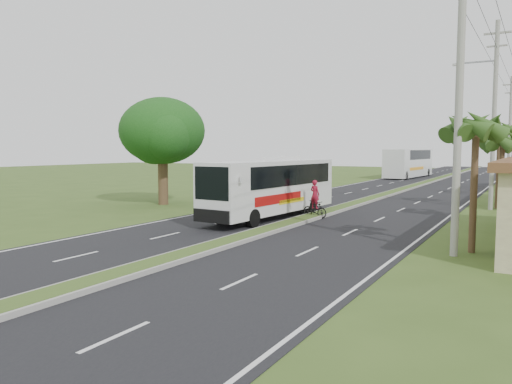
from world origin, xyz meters
The scene contains 15 objects.
ground centered at (0.00, 0.00, 0.00)m, with size 180.00×180.00×0.00m, color #38511D.
road_asphalt centered at (0.00, 20.00, 0.01)m, with size 14.00×160.00×0.02m, color black.
median_strip centered at (0.00, 20.00, 0.10)m, with size 1.20×160.00×0.18m.
lane_edge_left centered at (-6.70, 20.00, 0.00)m, with size 0.12×160.00×0.01m, color silver.
lane_edge_right centered at (6.70, 20.00, 0.00)m, with size 0.12×160.00×0.01m, color silver.
palm_verge_a centered at (9.00, 3.00, 4.74)m, with size 2.40×2.40×5.45m.
palm_verge_b centered at (9.40, 12.00, 4.36)m, with size 2.40×2.40×5.05m.
palm_verge_c centered at (8.80, 19.00, 5.12)m, with size 2.40×2.40×5.85m.
shade_tree centered at (-12.11, 10.02, 5.03)m, with size 6.30×6.00×7.54m.
utility_pole_a centered at (8.50, 2.00, 5.67)m, with size 1.60×0.28×11.00m.
utility_pole_b centered at (8.47, 18.00, 6.26)m, with size 3.20×0.28×12.00m.
utility_pole_c centered at (8.50, 38.00, 5.67)m, with size 1.60×0.28×11.00m.
coach_bus_main centered at (-2.03, 7.66, 1.94)m, with size 3.08×11.05×3.53m.
coach_bus_far centered at (-4.30, 52.21, 2.18)m, with size 3.81×13.39×3.85m.
motorcyclist centered at (0.09, 8.82, 0.78)m, with size 1.70×0.87×2.18m.
Camera 1 is at (11.08, -17.40, 3.96)m, focal length 35.00 mm.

